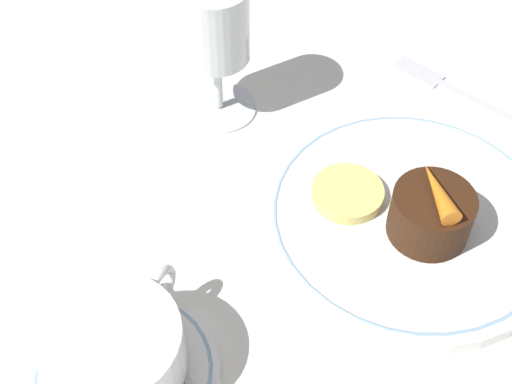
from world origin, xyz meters
name	(u,v)px	position (x,y,z in m)	size (l,w,h in m)	color
ground_plane	(364,192)	(0.00, 0.00, 0.00)	(3.00, 3.00, 0.00)	white
dinner_plate	(410,217)	(-0.01, -0.05, 0.01)	(0.24, 0.24, 0.01)	white
saucer	(125,374)	(-0.24, 0.08, 0.01)	(0.14, 0.14, 0.01)	white
coffee_cup	(114,351)	(-0.24, 0.08, 0.04)	(0.12, 0.10, 0.05)	white
spoon	(165,323)	(-0.20, 0.08, 0.01)	(0.07, 0.09, 0.00)	silver
wine_glass	(215,33)	(0.03, 0.16, 0.09)	(0.07, 0.07, 0.13)	silver
fork	(462,93)	(0.16, -0.04, 0.00)	(0.06, 0.19, 0.01)	silver
dessert_cake	(431,215)	(-0.03, -0.06, 0.03)	(0.06, 0.06, 0.04)	#381E0F
carrot_garnish	(438,191)	(-0.03, -0.06, 0.06)	(0.05, 0.05, 0.02)	orange
pineapple_slice	(348,193)	(-0.02, 0.01, 0.02)	(0.06, 0.06, 0.01)	#EFE075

